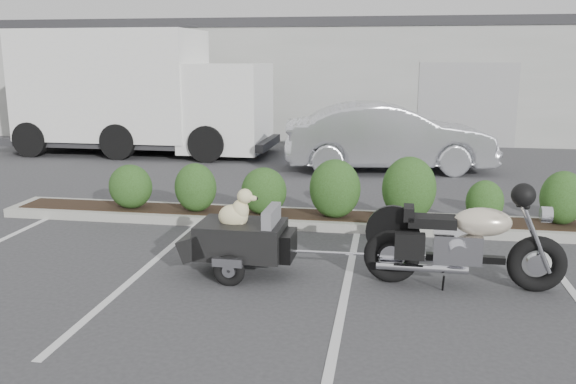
% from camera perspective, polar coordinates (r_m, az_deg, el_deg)
% --- Properties ---
extents(ground, '(90.00, 90.00, 0.00)m').
position_cam_1_polar(ground, '(8.35, -2.49, -6.82)').
color(ground, '#38383A').
rests_on(ground, ground).
extents(planter_kerb, '(12.00, 1.00, 0.15)m').
position_cam_1_polar(planter_kerb, '(10.29, 5.52, -2.69)').
color(planter_kerb, '#9E9E93').
rests_on(planter_kerb, ground).
extents(building, '(26.00, 10.00, 4.00)m').
position_cam_1_polar(building, '(24.77, 5.78, 10.70)').
color(building, '#9EA099').
rests_on(building, ground).
extents(motorcycle, '(2.42, 0.81, 1.39)m').
position_cam_1_polar(motorcycle, '(7.70, 16.09, -4.67)').
color(motorcycle, black).
rests_on(motorcycle, ground).
extents(pet_trailer, '(1.92, 1.07, 1.15)m').
position_cam_1_polar(pet_trailer, '(7.91, -4.49, -4.28)').
color(pet_trailer, black).
rests_on(pet_trailer, ground).
extents(sedan, '(5.28, 2.53, 1.67)m').
position_cam_1_polar(sedan, '(15.21, 9.37, 5.08)').
color(sedan, silver).
rests_on(sedan, ground).
extents(dumpster, '(1.99, 1.63, 1.13)m').
position_cam_1_polar(dumpster, '(17.10, 5.27, 5.11)').
color(dumpster, navy).
rests_on(dumpster, ground).
extents(delivery_truck, '(7.70, 2.78, 3.51)m').
position_cam_1_polar(delivery_truck, '(18.28, -13.65, 8.80)').
color(delivery_truck, white).
rests_on(delivery_truck, ground).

